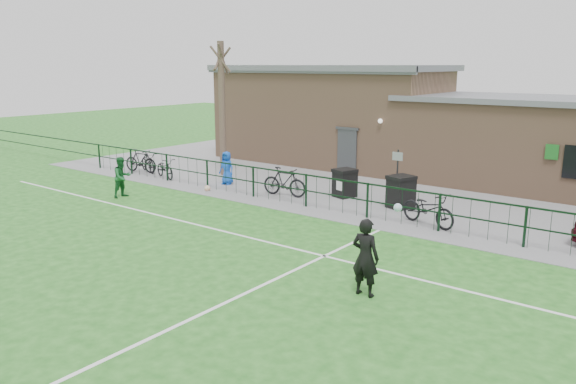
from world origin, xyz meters
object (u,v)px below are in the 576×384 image
Objects in this scene: bare_tree at (222,110)px; bicycle_d at (284,182)px; wheelie_bin_left at (345,184)px; spectator_child at (227,168)px; outfield_player at (122,177)px; ball_ground at (207,188)px; bicycle_c at (165,168)px; wheelie_bin_right at (401,193)px; bicycle_a at (148,162)px; sign_post at (397,177)px; bicycle_e at (428,209)px; bicycle_b at (141,161)px.

bare_tree is 5.72m from bicycle_d.
wheelie_bin_left is 2.32m from bicycle_d.
spectator_child is 4.40m from outfield_player.
ball_ground is at bearing -136.31° from wheelie_bin_left.
outfield_player is at bearing -125.81° from wheelie_bin_left.
wheelie_bin_left is 8.49m from bicycle_c.
bicycle_a is (-12.57, -1.08, -0.07)m from wheelie_bin_right.
sign_post is 0.98× the size of bicycle_e.
bare_tree is 5.57× the size of wheelie_bin_right.
bicycle_c is 7.08× the size of ball_ground.
bicycle_e is at bearing -10.75° from spectator_child.
bicycle_a is at bearing 93.07° from bicycle_c.
outfield_player is (-9.27, -4.93, 0.22)m from wheelie_bin_right.
bicycle_d is 1.20× the size of outfield_player.
outfield_player reaches higher than bicycle_a.
spectator_child is (-7.29, -1.26, -0.30)m from sign_post.
bicycle_e is (14.25, -0.39, 0.07)m from bicycle_a.
bare_tree is at bearing 178.75° from sign_post.
bare_tree reaches higher than sign_post.
bicycle_d is at bearing -128.75° from wheelie_bin_left.
spectator_child is at bearing 78.20° from bicycle_d.
wheelie_bin_left is at bearing -174.56° from sign_post.
bicycle_d is (-4.39, -1.07, 0.02)m from wheelie_bin_right.
outfield_player is at bearing -118.60° from bicycle_a.
bare_tree is 3.67m from bicycle_c.
spectator_child is 1.57m from ball_ground.
wheelie_bin_left is 2.15m from sign_post.
ball_ground is (-7.41, -2.25, -0.44)m from wheelie_bin_right.
wheelie_bin_left is 4.13× the size of ball_ground.
sign_post is 4.29m from bicycle_d.
bicycle_c is at bearing -173.41° from spectator_child.
bicycle_a is at bearing -152.52° from bare_tree.
bicycle_e is at bearing 4.91° from ball_ground.
bicycle_e is at bearing -42.53° from sign_post.
spectator_child is at bearing -42.27° from bare_tree.
spectator_child is (4.89, 0.25, 0.24)m from bicycle_a.
wheelie_bin_left is at bearing -61.76° from bicycle_a.
wheelie_bin_left is 0.49× the size of bicycle_e.
bare_tree is 9.11m from sign_post.
bicycle_d is 0.91× the size of bicycle_e.
bicycle_a is 8.18m from bicycle_d.
bicycle_e is at bearing -70.76° from bicycle_a.
spectator_child reaches higher than bicycle_c.
bicycle_b is (-0.19, -0.27, 0.08)m from bicycle_a.
wheelie_bin_left is 5.54m from ball_ground.
bicycle_e reaches higher than ball_ground.
bicycle_d is (-1.91, -1.31, 0.06)m from wheelie_bin_left.
sign_post is 1.10× the size of bicycle_b.
bare_tree is 7.25m from wheelie_bin_left.
wheelie_bin_left is at bearing -59.44° from bicycle_c.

